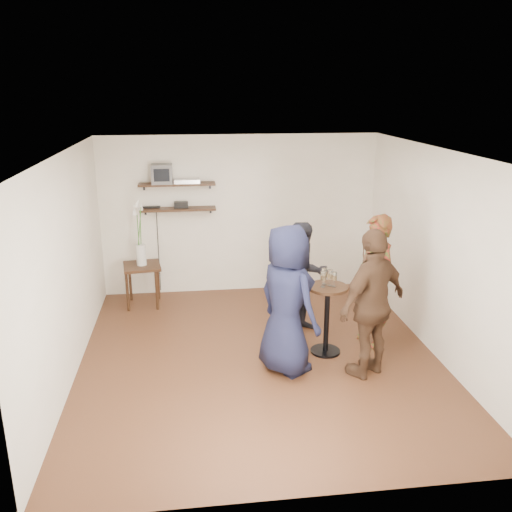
{
  "coord_description": "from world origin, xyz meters",
  "views": [
    {
      "loc": [
        -0.82,
        -6.16,
        3.3
      ],
      "look_at": [
        0.0,
        0.4,
        1.24
      ],
      "focal_mm": 38.0,
      "sensor_mm": 36.0,
      "label": 1
    }
  ],
  "objects_px": {
    "radio": "(181,205)",
    "dvd_deck": "(187,181)",
    "person_plaid": "(374,281)",
    "person_dark": "(303,278)",
    "side_table": "(142,272)",
    "drinks_table": "(327,310)",
    "person_navy": "(287,300)",
    "crt_monitor": "(162,174)",
    "person_brown": "(372,304)"
  },
  "relations": [
    {
      "from": "radio",
      "to": "dvd_deck",
      "type": "bearing_deg",
      "value": 0.0
    },
    {
      "from": "person_plaid",
      "to": "person_dark",
      "type": "distance_m",
      "value": 0.98
    },
    {
      "from": "side_table",
      "to": "person_plaid",
      "type": "height_order",
      "value": "person_plaid"
    },
    {
      "from": "side_table",
      "to": "person_dark",
      "type": "height_order",
      "value": "person_dark"
    },
    {
      "from": "drinks_table",
      "to": "person_navy",
      "type": "height_order",
      "value": "person_navy"
    },
    {
      "from": "crt_monitor",
      "to": "person_brown",
      "type": "relative_size",
      "value": 0.18
    },
    {
      "from": "crt_monitor",
      "to": "side_table",
      "type": "bearing_deg",
      "value": -133.21
    },
    {
      "from": "crt_monitor",
      "to": "radio",
      "type": "height_order",
      "value": "crt_monitor"
    },
    {
      "from": "crt_monitor",
      "to": "side_table",
      "type": "height_order",
      "value": "crt_monitor"
    },
    {
      "from": "radio",
      "to": "drinks_table",
      "type": "xyz_separation_m",
      "value": [
        1.82,
        -2.33,
        -0.93
      ]
    },
    {
      "from": "crt_monitor",
      "to": "drinks_table",
      "type": "bearing_deg",
      "value": -47.99
    },
    {
      "from": "person_navy",
      "to": "person_brown",
      "type": "relative_size",
      "value": 1.01
    },
    {
      "from": "dvd_deck",
      "to": "person_dark",
      "type": "relative_size",
      "value": 0.25
    },
    {
      "from": "person_navy",
      "to": "radio",
      "type": "bearing_deg",
      "value": -8.3
    },
    {
      "from": "dvd_deck",
      "to": "person_dark",
      "type": "xyz_separation_m",
      "value": [
        1.55,
        -1.64,
        -1.11
      ]
    },
    {
      "from": "dvd_deck",
      "to": "person_navy",
      "type": "height_order",
      "value": "dvd_deck"
    },
    {
      "from": "radio",
      "to": "person_brown",
      "type": "height_order",
      "value": "person_brown"
    },
    {
      "from": "side_table",
      "to": "person_navy",
      "type": "height_order",
      "value": "person_navy"
    },
    {
      "from": "radio",
      "to": "person_navy",
      "type": "height_order",
      "value": "person_navy"
    },
    {
      "from": "radio",
      "to": "side_table",
      "type": "relative_size",
      "value": 0.33
    },
    {
      "from": "dvd_deck",
      "to": "person_brown",
      "type": "distance_m",
      "value": 3.73
    },
    {
      "from": "crt_monitor",
      "to": "drinks_table",
      "type": "height_order",
      "value": "crt_monitor"
    },
    {
      "from": "person_plaid",
      "to": "person_brown",
      "type": "height_order",
      "value": "person_brown"
    },
    {
      "from": "side_table",
      "to": "person_plaid",
      "type": "relative_size",
      "value": 0.38
    },
    {
      "from": "drinks_table",
      "to": "person_dark",
      "type": "height_order",
      "value": "person_dark"
    },
    {
      "from": "drinks_table",
      "to": "person_plaid",
      "type": "relative_size",
      "value": 0.52
    },
    {
      "from": "drinks_table",
      "to": "dvd_deck",
      "type": "bearing_deg",
      "value": 126.37
    },
    {
      "from": "person_plaid",
      "to": "person_dark",
      "type": "xyz_separation_m",
      "value": [
        -0.84,
        0.48,
        -0.1
      ]
    },
    {
      "from": "radio",
      "to": "person_navy",
      "type": "bearing_deg",
      "value": -65.6
    },
    {
      "from": "dvd_deck",
      "to": "person_brown",
      "type": "xyz_separation_m",
      "value": [
        2.09,
        -2.92,
        -1.0
      ]
    },
    {
      "from": "person_dark",
      "to": "person_brown",
      "type": "xyz_separation_m",
      "value": [
        0.54,
        -1.28,
        0.11
      ]
    },
    {
      "from": "crt_monitor",
      "to": "radio",
      "type": "xyz_separation_m",
      "value": [
        0.28,
        0.0,
        -0.5
      ]
    },
    {
      "from": "radio",
      "to": "crt_monitor",
      "type": "bearing_deg",
      "value": 180.0
    },
    {
      "from": "crt_monitor",
      "to": "person_brown",
      "type": "xyz_separation_m",
      "value": [
        2.47,
        -2.92,
        -1.12
      ]
    },
    {
      "from": "radio",
      "to": "person_brown",
      "type": "bearing_deg",
      "value": -53.06
    },
    {
      "from": "person_plaid",
      "to": "dvd_deck",
      "type": "bearing_deg",
      "value": -148.22
    },
    {
      "from": "dvd_deck",
      "to": "radio",
      "type": "relative_size",
      "value": 1.82
    },
    {
      "from": "side_table",
      "to": "person_brown",
      "type": "bearing_deg",
      "value": -41.78
    },
    {
      "from": "side_table",
      "to": "person_brown",
      "type": "distance_m",
      "value": 3.82
    },
    {
      "from": "crt_monitor",
      "to": "person_dark",
      "type": "bearing_deg",
      "value": -40.43
    },
    {
      "from": "side_table",
      "to": "person_brown",
      "type": "height_order",
      "value": "person_brown"
    },
    {
      "from": "dvd_deck",
      "to": "person_brown",
      "type": "relative_size",
      "value": 0.22
    },
    {
      "from": "radio",
      "to": "drinks_table",
      "type": "bearing_deg",
      "value": -51.97
    },
    {
      "from": "crt_monitor",
      "to": "person_plaid",
      "type": "bearing_deg",
      "value": -37.51
    },
    {
      "from": "side_table",
      "to": "person_plaid",
      "type": "xyz_separation_m",
      "value": [
        3.13,
        -1.74,
        0.33
      ]
    },
    {
      "from": "dvd_deck",
      "to": "person_brown",
      "type": "bearing_deg",
      "value": -54.42
    },
    {
      "from": "person_plaid",
      "to": "person_navy",
      "type": "height_order",
      "value": "person_navy"
    },
    {
      "from": "side_table",
      "to": "drinks_table",
      "type": "relative_size",
      "value": 0.73
    },
    {
      "from": "crt_monitor",
      "to": "person_brown",
      "type": "distance_m",
      "value": 3.99
    },
    {
      "from": "crt_monitor",
      "to": "radio",
      "type": "relative_size",
      "value": 1.45
    }
  ]
}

